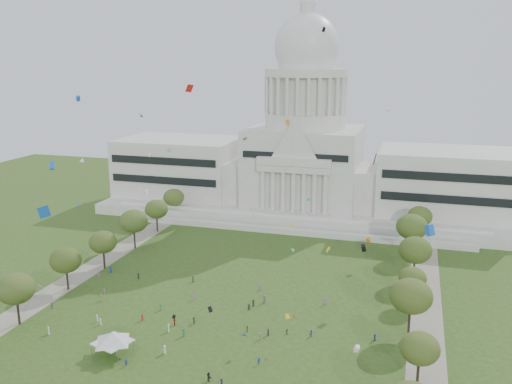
{
  "coord_description": "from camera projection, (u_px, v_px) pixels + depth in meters",
  "views": [
    {
      "loc": [
        42.84,
        -99.06,
        60.57
      ],
      "look_at": [
        0.0,
        45.0,
        24.0
      ],
      "focal_mm": 38.0,
      "sensor_mm": 36.0,
      "label": 1
    }
  ],
  "objects": [
    {
      "name": "path_right",
      "position": [
        425.0,
        314.0,
        133.08
      ],
      "size": [
        8.0,
        160.0,
        0.04
      ],
      "primitive_type": "cube",
      "color": "gray",
      "rests_on": "ground"
    },
    {
      "name": "person_8",
      "position": [
        175.0,
        322.0,
        127.11
      ],
      "size": [
        1.05,
        0.92,
        1.83
      ],
      "primitive_type": "imported",
      "rotation": [
        0.0,
        0.0,
        2.62
      ],
      "color": "#B21E1E",
      "rests_on": "ground"
    },
    {
      "name": "row_tree_l_2",
      "position": [
        66.0,
        260.0,
        145.02
      ],
      "size": [
        8.42,
        8.42,
        11.97
      ],
      "color": "black",
      "rests_on": "ground"
    },
    {
      "name": "path_left",
      "position": [
        86.0,
        271.0,
        159.67
      ],
      "size": [
        8.0,
        160.0,
        0.04
      ],
      "primitive_type": "cube",
      "color": "gray",
      "rests_on": "ground"
    },
    {
      "name": "person_0",
      "position": [
        375.0,
        337.0,
        120.23
      ],
      "size": [
        0.78,
        0.91,
        1.57
      ],
      "primitive_type": "imported",
      "rotation": [
        0.0,
        0.0,
        5.15
      ],
      "color": "navy",
      "rests_on": "ground"
    },
    {
      "name": "capitol",
      "position": [
        304.0,
        158.0,
        218.96
      ],
      "size": [
        160.0,
        64.5,
        91.3
      ],
      "color": "silver",
      "rests_on": "ground"
    },
    {
      "name": "person_4",
      "position": [
        247.0,
        329.0,
        123.8
      ],
      "size": [
        0.61,
        1.06,
        1.76
      ],
      "primitive_type": "imported",
      "rotation": [
        0.0,
        0.0,
        4.67
      ],
      "color": "olive",
      "rests_on": "ground"
    },
    {
      "name": "person_6",
      "position": [
        222.0,
        383.0,
        103.18
      ],
      "size": [
        0.6,
        0.85,
        1.66
      ],
      "primitive_type": "imported",
      "rotation": [
        0.0,
        0.0,
        1.66
      ],
      "color": "#26262B",
      "rests_on": "ground"
    },
    {
      "name": "row_tree_r_6",
      "position": [
        420.0,
        216.0,
        185.78
      ],
      "size": [
        8.42,
        8.42,
        11.97
      ],
      "color": "black",
      "rests_on": "ground"
    },
    {
      "name": "row_tree_r_2",
      "position": [
        411.0,
        296.0,
        120.16
      ],
      "size": [
        9.55,
        9.55,
        13.58
      ],
      "color": "black",
      "rests_on": "ground"
    },
    {
      "name": "person_10",
      "position": [
        287.0,
        331.0,
        122.96
      ],
      "size": [
        0.47,
        0.82,
        1.38
      ],
      "primitive_type": "imported",
      "rotation": [
        0.0,
        0.0,
        1.53
      ],
      "color": "#26262B",
      "rests_on": "ground"
    },
    {
      "name": "row_tree_r_5",
      "position": [
        412.0,
        227.0,
        169.42
      ],
      "size": [
        9.82,
        9.82,
        13.96
      ],
      "color": "black",
      "rests_on": "ground"
    },
    {
      "name": "ground",
      "position": [
        197.0,
        345.0,
        118.44
      ],
      "size": [
        400.0,
        400.0,
        0.0
      ],
      "primitive_type": "plane",
      "color": "#2F4C18",
      "rests_on": "ground"
    },
    {
      "name": "row_tree_l_5",
      "position": [
        156.0,
        209.0,
        195.11
      ],
      "size": [
        8.33,
        8.33,
        11.85
      ],
      "color": "black",
      "rests_on": "ground"
    },
    {
      "name": "kite_swarm",
      "position": [
        236.0,
        220.0,
        117.75
      ],
      "size": [
        84.45,
        101.54,
        64.17
      ],
      "color": "white",
      "rests_on": "ground"
    },
    {
      "name": "row_tree_r_1",
      "position": [
        420.0,
        348.0,
        102.2
      ],
      "size": [
        7.58,
        7.58,
        10.78
      ],
      "color": "black",
      "rests_on": "ground"
    },
    {
      "name": "person_2",
      "position": [
        311.0,
        333.0,
        121.76
      ],
      "size": [
        0.92,
        0.88,
        1.62
      ],
      "primitive_type": "imported",
      "rotation": [
        0.0,
        0.0,
        0.7
      ],
      "color": "navy",
      "rests_on": "ground"
    },
    {
      "name": "person_9",
      "position": [
        259.0,
        361.0,
        110.77
      ],
      "size": [
        0.94,
        1.11,
        1.52
      ],
      "primitive_type": "imported",
      "rotation": [
        0.0,
        0.0,
        1.04
      ],
      "color": "navy",
      "rests_on": "ground"
    },
    {
      "name": "person_11",
      "position": [
        209.0,
        377.0,
        104.84
      ],
      "size": [
        1.83,
        1.66,
        1.92
      ],
      "primitive_type": "imported",
      "rotation": [
        0.0,
        0.0,
        2.47
      ],
      "color": "#26262B",
      "rests_on": "ground"
    },
    {
      "name": "event_tent",
      "position": [
        112.0,
        337.0,
        113.68
      ],
      "size": [
        11.68,
        11.68,
        5.21
      ],
      "color": "#4C4C4C",
      "rests_on": "ground"
    },
    {
      "name": "row_tree_r_3",
      "position": [
        413.0,
        278.0,
        136.59
      ],
      "size": [
        7.01,
        7.01,
        9.98
      ],
      "color": "black",
      "rests_on": "ground"
    },
    {
      "name": "person_7",
      "position": [
        126.0,
        362.0,
        110.2
      ],
      "size": [
        0.73,
        0.67,
        1.63
      ],
      "primitive_type": "imported",
      "rotation": [
        0.0,
        0.0,
        3.66
      ],
      "color": "navy",
      "rests_on": "ground"
    },
    {
      "name": "distant_crowd",
      "position": [
        168.0,
        305.0,
        135.9
      ],
      "size": [
        66.06,
        37.62,
        1.93
      ],
      "color": "#4C4C51",
      "rests_on": "ground"
    },
    {
      "name": "row_tree_l_3",
      "position": [
        103.0,
        242.0,
        160.3
      ],
      "size": [
        8.12,
        8.12,
        11.55
      ],
      "color": "black",
      "rests_on": "ground"
    },
    {
      "name": "row_tree_l_1",
      "position": [
        16.0,
        289.0,
        125.77
      ],
      "size": [
        8.86,
        8.86,
        12.59
      ],
      "color": "black",
      "rests_on": "ground"
    },
    {
      "name": "row_tree_l_6",
      "position": [
        174.0,
        197.0,
        212.49
      ],
      "size": [
        8.19,
        8.19,
        11.64
      ],
      "color": "black",
      "rests_on": "ground"
    },
    {
      "name": "row_tree_l_4",
      "position": [
        134.0,
        221.0,
        177.25
      ],
      "size": [
        9.29,
        9.29,
        13.21
      ],
      "color": "black",
      "rests_on": "ground"
    },
    {
      "name": "person_5",
      "position": [
        194.0,
        320.0,
        127.86
      ],
      "size": [
        1.57,
        1.38,
        1.63
      ],
      "primitive_type": "imported",
      "rotation": [
        0.0,
        0.0,
        2.5
      ],
      "color": "#4C4C51",
      "rests_on": "ground"
    },
    {
      "name": "person_3",
      "position": [
        260.0,
        336.0,
        120.66
      ],
      "size": [
        1.02,
        1.18,
        1.63
      ],
      "primitive_type": "imported",
      "rotation": [
        0.0,
        0.0,
        5.27
      ],
      "color": "#994C8C",
      "rests_on": "ground"
    },
    {
      "name": "row_tree_r_4",
      "position": [
        415.0,
        250.0,
        150.45
      ],
      "size": [
        9.19,
        9.19,
        13.06
      ],
      "color": "black",
      "rests_on": "ground"
    }
  ]
}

